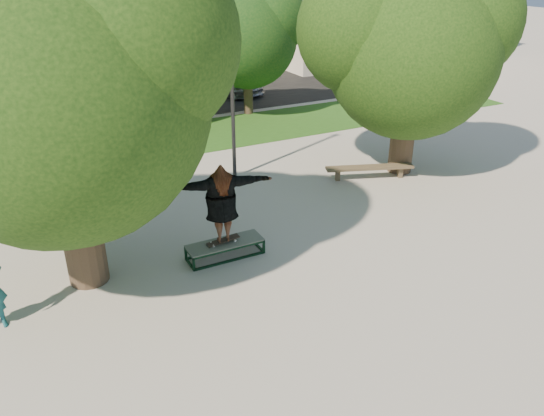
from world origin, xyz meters
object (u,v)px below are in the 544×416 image
lamppost (232,78)px  bench (370,168)px  car_silver_b (227,77)px  tree_right (409,42)px  car_dark (94,102)px  grind_box (225,249)px  tree_left (48,76)px  car_grey (107,91)px

lamppost → bench: bearing=-29.7°
lamppost → car_silver_b: size_ratio=1.26×
tree_right → car_dark: size_ratio=1.60×
grind_box → car_dark: bearing=92.0°
tree_left → car_grey: bearing=76.4°
car_grey → grind_box: bearing=-80.6°
grind_box → car_silver_b: 16.74m
lamppost → tree_left: bearing=-143.6°
grind_box → car_dark: 13.54m
car_dark → bench: bearing=-62.9°
tree_right → car_silver_b: (-0.57, 12.88, -3.39)m
lamppost → car_dark: (-2.64, 9.08, -2.48)m
tree_right → car_dark: tree_right is taller
car_dark → car_silver_b: car_silver_b is taller
bench → car_dark: bearing=139.7°
grind_box → bench: size_ratio=0.66×
tree_left → car_dark: size_ratio=1.75×
tree_right → car_grey: 14.68m
bench → grind_box: bearing=-138.2°
tree_left → car_dark: (2.65, 12.99, -3.75)m
tree_left → lamppost: size_ratio=1.16×
bench → car_grey: (-5.45, 12.83, 0.35)m
tree_right → lamppost: tree_right is taller
tree_left → car_silver_b: (9.64, 14.87, -3.72)m
tree_left → grind_box: size_ratio=3.95×
tree_left → tree_right: 10.41m
tree_left → bench: 10.04m
tree_right → lamppost: size_ratio=1.07×
grind_box → lamppost: bearing=63.9°
tree_right → grind_box: bearing=-160.4°
tree_right → grind_box: (-7.09, -2.52, -3.90)m
bench → car_grey: bearing=133.2°
tree_right → car_silver_b: tree_right is taller
tree_left → bench: tree_left is taller
tree_right → lamppost: bearing=158.7°
lamppost → car_grey: lamppost is taller
tree_right → bench: 3.93m
lamppost → bench: 5.10m
bench → car_silver_b: car_silver_b is taller
tree_left → car_grey: tree_left is taller
tree_left → tree_right: size_ratio=1.09×
tree_left → lamppost: 6.70m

